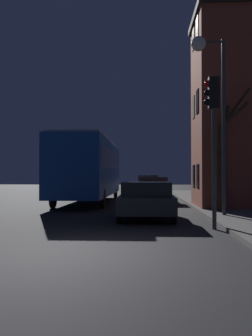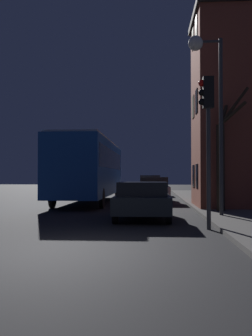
# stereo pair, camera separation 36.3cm
# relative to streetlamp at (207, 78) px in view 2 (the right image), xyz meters

# --- Properties ---
(ground_plane) EXTENTS (120.00, 120.00, 0.00)m
(ground_plane) POSITION_rel_streetlamp_xyz_m (-3.61, -6.52, -5.08)
(ground_plane) COLOR black
(brick_building) EXTENTS (4.22, 4.00, 9.13)m
(brick_building) POSITION_rel_streetlamp_xyz_m (2.04, 4.19, -0.37)
(brick_building) COLOR brown
(brick_building) RESTS_ON sidewalk
(streetlamp) EXTENTS (1.24, 0.54, 6.53)m
(streetlamp) POSITION_rel_streetlamp_xyz_m (0.00, 0.00, 0.00)
(streetlamp) COLOR #38383A
(streetlamp) RESTS_ON sidewalk
(traffic_light) EXTENTS (0.43, 0.24, 4.38)m
(traffic_light) POSITION_rel_streetlamp_xyz_m (-0.40, -2.86, -1.94)
(traffic_light) COLOR #38383A
(traffic_light) RESTS_ON ground
(bare_tree) EXTENTS (1.27, 1.60, 4.95)m
(bare_tree) POSITION_rel_streetlamp_xyz_m (0.84, 1.61, -2.76)
(bare_tree) COLOR #2D2319
(bare_tree) RESTS_ON sidewalk
(bus) EXTENTS (2.59, 11.60, 3.54)m
(bus) POSITION_rel_streetlamp_xyz_m (-5.56, 7.69, -2.96)
(bus) COLOR #194793
(bus) RESTS_ON ground
(car_near_lane) EXTENTS (1.88, 3.85, 1.32)m
(car_near_lane) POSITION_rel_streetlamp_xyz_m (-2.31, -0.52, -4.38)
(car_near_lane) COLOR black
(car_near_lane) RESTS_ON ground
(car_mid_lane) EXTENTS (1.75, 4.26, 1.47)m
(car_mid_lane) POSITION_rel_streetlamp_xyz_m (-1.87, 8.53, -4.30)
(car_mid_lane) COLOR #B7BABF
(car_mid_lane) RESTS_ON ground
(car_far_lane) EXTENTS (1.78, 4.50, 1.59)m
(car_far_lane) POSITION_rel_streetlamp_xyz_m (-2.16, 17.01, -4.25)
(car_far_lane) COLOR beige
(car_far_lane) RESTS_ON ground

